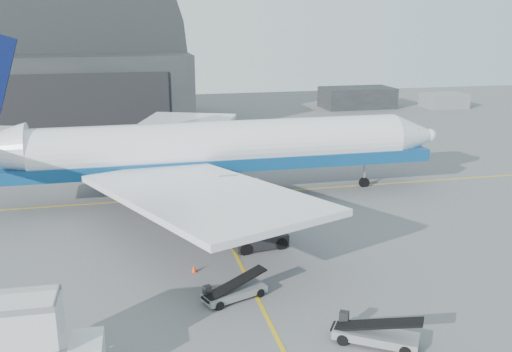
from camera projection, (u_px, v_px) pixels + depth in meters
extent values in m
plane|color=#565659|center=(249.00, 282.00, 38.75)|extent=(200.00, 200.00, 0.00)
cube|color=gold|center=(207.00, 196.00, 57.52)|extent=(80.00, 0.25, 0.02)
cube|color=gold|center=(256.00, 295.00, 36.87)|extent=(0.25, 40.00, 0.02)
cube|color=black|center=(33.00, 90.00, 93.36)|extent=(50.00, 28.00, 12.00)
cube|color=black|center=(20.00, 109.00, 80.39)|extent=(42.00, 0.40, 9.50)
cube|color=black|center=(357.00, 107.00, 114.62)|extent=(14.00, 8.00, 4.00)
cube|color=gray|center=(443.00, 107.00, 114.57)|extent=(8.00, 6.00, 2.80)
cylinder|color=white|center=(224.00, 145.00, 56.05)|extent=(36.25, 4.83, 4.83)
cone|color=white|center=(412.00, 136.00, 60.49)|extent=(4.43, 4.83, 4.83)
sphere|color=white|center=(429.00, 135.00, 60.93)|extent=(1.41, 1.41, 1.41)
cube|color=black|center=(402.00, 131.00, 60.06)|extent=(2.62, 2.22, 0.70)
cube|color=navy|center=(224.00, 161.00, 56.47)|extent=(42.29, 4.88, 1.21)
cube|color=white|center=(199.00, 193.00, 44.10)|extent=(18.57, 24.69, 1.47)
cube|color=white|center=(172.00, 134.00, 66.78)|extent=(18.57, 24.69, 1.47)
cylinder|color=gray|center=(229.00, 195.00, 48.97)|extent=(5.24, 2.72, 2.72)
cylinder|color=gray|center=(203.00, 154.00, 64.09)|extent=(5.24, 2.72, 2.72)
cylinder|color=#A5A5AA|center=(365.00, 174.00, 60.37)|extent=(0.28, 0.28, 2.82)
cylinder|color=black|center=(364.00, 182.00, 60.63)|extent=(1.11, 0.35, 1.11)
cylinder|color=black|center=(209.00, 202.00, 53.84)|extent=(1.31, 0.45, 1.31)
cylinder|color=black|center=(200.00, 183.00, 59.89)|extent=(1.31, 0.45, 1.31)
cube|color=black|center=(103.00, 348.00, 28.20)|extent=(0.13, 1.88, 0.89)
cube|color=silver|center=(15.00, 323.00, 26.97)|extent=(4.23, 2.59, 1.98)
cube|color=black|center=(258.00, 240.00, 44.60)|extent=(4.55, 2.95, 0.96)
cube|color=silver|center=(266.00, 228.00, 44.61)|extent=(1.76, 2.11, 0.96)
cylinder|color=black|center=(281.00, 244.00, 44.23)|extent=(1.00, 0.51, 0.96)
cylinder|color=black|center=(271.00, 234.00, 46.13)|extent=(1.00, 0.51, 0.96)
cylinder|color=black|center=(246.00, 249.00, 43.17)|extent=(1.00, 0.51, 0.96)
cylinder|color=black|center=(236.00, 240.00, 45.07)|extent=(1.00, 0.51, 0.96)
cube|color=gray|center=(235.00, 293.00, 36.29)|extent=(4.39, 2.80, 0.43)
cube|color=black|center=(235.00, 284.00, 36.12)|extent=(4.48, 2.45, 1.21)
cube|color=black|center=(207.00, 290.00, 35.67)|extent=(0.58, 0.52, 0.57)
cylinder|color=black|center=(260.00, 293.00, 36.61)|extent=(0.61, 0.42, 0.57)
cylinder|color=black|center=(249.00, 285.00, 37.67)|extent=(0.61, 0.42, 0.57)
cylinder|color=black|center=(219.00, 306.00, 34.99)|extent=(0.61, 0.42, 0.57)
cylinder|color=black|center=(209.00, 297.00, 36.05)|extent=(0.61, 0.42, 0.57)
cube|color=gray|center=(376.00, 336.00, 31.29)|extent=(4.71, 3.82, 0.47)
cube|color=black|center=(376.00, 324.00, 31.10)|extent=(4.68, 3.54, 1.34)
cube|color=black|center=(344.00, 317.00, 32.29)|extent=(0.67, 0.64, 0.63)
cylinder|color=black|center=(405.00, 351.00, 30.12)|extent=(0.67, 0.56, 0.63)
cylinder|color=black|center=(408.00, 337.00, 31.45)|extent=(0.67, 0.56, 0.63)
cylinder|color=black|center=(343.00, 340.00, 31.22)|extent=(0.67, 0.56, 0.63)
cylinder|color=black|center=(348.00, 327.00, 32.54)|extent=(0.67, 0.56, 0.63)
cube|color=#FF3A08|center=(194.00, 272.00, 40.27)|extent=(0.37, 0.37, 0.03)
cone|color=#FF3A08|center=(194.00, 269.00, 40.21)|extent=(0.37, 0.37, 0.53)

